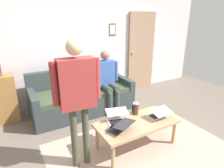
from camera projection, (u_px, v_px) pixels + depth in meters
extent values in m
plane|color=#6B5E53|center=(135.00, 145.00, 2.99)|extent=(7.68, 7.68, 0.00)
cube|color=tan|center=(140.00, 149.00, 2.90)|extent=(2.65, 1.72, 0.01)
cube|color=silver|center=(80.00, 43.00, 4.34)|extent=(7.04, 0.10, 2.70)
cube|color=brown|center=(112.00, 30.00, 4.59)|extent=(0.18, 0.02, 0.29)
cube|color=beige|center=(113.00, 30.00, 4.59)|extent=(0.14, 0.00, 0.22)
cube|color=#A07D61|center=(141.00, 52.00, 5.18)|extent=(0.82, 0.05, 2.05)
sphere|color=tan|center=(133.00, 53.00, 5.00)|extent=(0.06, 0.06, 0.06)
cube|color=#2F393A|center=(83.00, 102.00, 4.02)|extent=(2.07, 0.87, 0.42)
cube|color=#3A4730|center=(83.00, 91.00, 3.92)|extent=(1.83, 0.79, 0.08)
cube|color=#2F393A|center=(76.00, 78.00, 4.17)|extent=(2.07, 0.14, 0.46)
cube|color=#2F393A|center=(122.00, 81.00, 4.37)|extent=(0.12, 0.87, 0.20)
cube|color=#2F393A|center=(32.00, 98.00, 3.46)|extent=(0.12, 0.87, 0.20)
cube|color=tan|center=(137.00, 123.00, 2.84)|extent=(1.23, 0.60, 0.04)
cylinder|color=tan|center=(174.00, 133.00, 2.98)|extent=(0.05, 0.05, 0.39)
cylinder|color=tan|center=(113.00, 157.00, 2.46)|extent=(0.05, 0.05, 0.39)
cylinder|color=tan|center=(154.00, 119.00, 3.37)|extent=(0.05, 0.05, 0.39)
cylinder|color=tan|center=(97.00, 138.00, 2.85)|extent=(0.05, 0.05, 0.39)
cube|color=silver|center=(119.00, 123.00, 2.81)|extent=(0.38, 0.32, 0.01)
cube|color=black|center=(119.00, 121.00, 2.82)|extent=(0.31, 0.21, 0.00)
cube|color=silver|center=(117.00, 112.00, 2.89)|extent=(0.38, 0.31, 0.03)
cube|color=white|center=(117.00, 112.00, 2.88)|extent=(0.34, 0.27, 0.02)
cube|color=silver|center=(157.00, 115.00, 3.02)|extent=(0.32, 0.24, 0.01)
cube|color=black|center=(158.00, 115.00, 3.00)|extent=(0.27, 0.14, 0.00)
cube|color=silver|center=(161.00, 111.00, 2.91)|extent=(0.32, 0.22, 0.05)
cube|color=white|center=(161.00, 111.00, 2.91)|extent=(0.29, 0.20, 0.04)
cube|color=#28282D|center=(117.00, 128.00, 2.67)|extent=(0.38, 0.32, 0.01)
cube|color=black|center=(118.00, 128.00, 2.66)|extent=(0.30, 0.22, 0.00)
cube|color=#28282D|center=(124.00, 124.00, 2.58)|extent=(0.38, 0.31, 0.02)
cube|color=black|center=(124.00, 124.00, 2.58)|extent=(0.34, 0.28, 0.02)
cylinder|color=#4C3323|center=(136.00, 109.00, 3.04)|extent=(0.10, 0.10, 0.18)
cylinder|color=#B7B7BC|center=(136.00, 103.00, 3.00)|extent=(0.10, 0.10, 0.02)
sphere|color=#B2B2B7|center=(136.00, 102.00, 3.00)|extent=(0.03, 0.03, 0.03)
cube|color=black|center=(132.00, 109.00, 3.00)|extent=(0.01, 0.01, 0.13)
cube|color=olive|center=(5.00, 99.00, 3.56)|extent=(0.42, 0.32, 0.91)
cylinder|color=#424531|center=(74.00, 138.00, 2.45)|extent=(0.09, 0.09, 0.86)
cylinder|color=#424531|center=(86.00, 135.00, 2.51)|extent=(0.09, 0.09, 0.86)
cube|color=#9A3231|center=(77.00, 84.00, 2.24)|extent=(0.44, 0.22, 0.61)
cylinder|color=#9A3231|center=(54.00, 84.00, 2.12)|extent=(0.09, 0.09, 0.52)
cylinder|color=#9A3231|center=(97.00, 78.00, 2.33)|extent=(0.09, 0.09, 0.52)
sphere|color=beige|center=(74.00, 47.00, 2.09)|extent=(0.20, 0.20, 0.20)
cylinder|color=#384643|center=(117.00, 103.00, 3.89)|extent=(0.10, 0.10, 0.50)
cylinder|color=#384643|center=(110.00, 104.00, 3.82)|extent=(0.10, 0.10, 0.50)
cylinder|color=#384643|center=(113.00, 86.00, 3.94)|extent=(0.12, 0.40, 0.12)
cylinder|color=#384643|center=(106.00, 88.00, 3.86)|extent=(0.12, 0.40, 0.12)
cube|color=#3757A0|center=(105.00, 73.00, 3.96)|extent=(0.37, 0.20, 0.52)
cylinder|color=#3757A0|center=(116.00, 71.00, 4.03)|extent=(0.08, 0.08, 0.42)
cylinder|color=#3757A0|center=(96.00, 74.00, 3.80)|extent=(0.08, 0.08, 0.42)
sphere|color=#915E4E|center=(105.00, 55.00, 3.84)|extent=(0.19, 0.19, 0.19)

